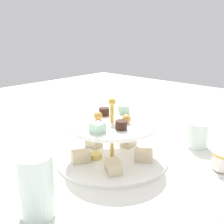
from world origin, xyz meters
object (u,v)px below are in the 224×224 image
Objects in this scene: water_glass_tall_right at (36,186)px; water_glass_short_left at (198,135)px; tiered_serving_stand at (112,144)px; butter_knife_left at (17,142)px; teacup_with_saucer at (224,162)px.

water_glass_tall_right reaches higher than water_glass_short_left.
water_glass_tall_right is (0.27, 0.06, 0.01)m from tiered_serving_stand.
tiered_serving_stand is 2.42× the size of water_glass_tall_right.
water_glass_short_left is at bearing 171.29° from water_glass_tall_right.
tiered_serving_stand is at bearing 97.28° from butter_knife_left.
butter_knife_left is (0.27, -0.56, -0.02)m from teacup_with_saucer.
water_glass_tall_right is at bearing 11.41° from tiered_serving_stand.
water_glass_tall_right is 0.47m from teacup_with_saucer.
water_glass_short_left is at bearing 151.23° from tiered_serving_stand.
tiered_serving_stand reaches higher than teacup_with_saucer.
butter_knife_left is at bearing -113.20° from water_glass_tall_right.
water_glass_short_left is 0.57m from butter_knife_left.
tiered_serving_stand is 0.33m from butter_knife_left.
water_glass_tall_right is 0.53m from water_glass_short_left.
water_glass_tall_right reaches higher than butter_knife_left.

